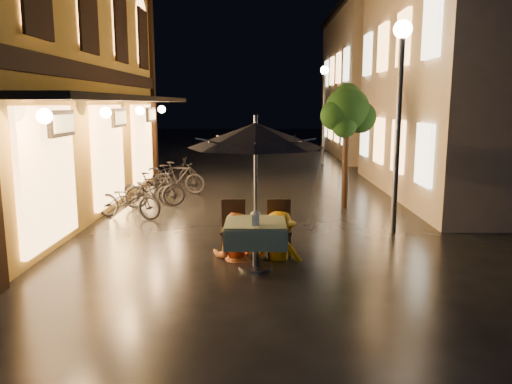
{
  "coord_description": "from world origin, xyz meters",
  "views": [
    {
      "loc": [
        0.26,
        -8.05,
        2.64
      ],
      "look_at": [
        0.18,
        0.31,
        1.15
      ],
      "focal_mm": 35.0,
      "sensor_mm": 36.0,
      "label": 1
    }
  ],
  "objects_px": {
    "streetlamp_near": "(400,89)",
    "bicycle_0": "(128,200)",
    "patio_umbrella": "(256,136)",
    "person_orange": "(234,214)",
    "table_lantern": "(255,216)",
    "person_yellow": "(279,213)",
    "cafe_table": "(256,233)"
  },
  "relations": [
    {
      "from": "cafe_table",
      "to": "streetlamp_near",
      "type": "bearing_deg",
      "value": 39.03
    },
    {
      "from": "streetlamp_near",
      "to": "person_orange",
      "type": "bearing_deg",
      "value": -151.34
    },
    {
      "from": "streetlamp_near",
      "to": "bicycle_0",
      "type": "bearing_deg",
      "value": 167.91
    },
    {
      "from": "person_orange",
      "to": "person_yellow",
      "type": "distance_m",
      "value": 0.77
    },
    {
      "from": "table_lantern",
      "to": "bicycle_0",
      "type": "bearing_deg",
      "value": 128.31
    },
    {
      "from": "bicycle_0",
      "to": "streetlamp_near",
      "type": "bearing_deg",
      "value": -85.76
    },
    {
      "from": "cafe_table",
      "to": "person_yellow",
      "type": "bearing_deg",
      "value": 53.78
    },
    {
      "from": "patio_umbrella",
      "to": "streetlamp_near",
      "type": "bearing_deg",
      "value": 39.03
    },
    {
      "from": "patio_umbrella",
      "to": "person_yellow",
      "type": "height_order",
      "value": "patio_umbrella"
    },
    {
      "from": "person_orange",
      "to": "person_yellow",
      "type": "relative_size",
      "value": 0.98
    },
    {
      "from": "patio_umbrella",
      "to": "person_orange",
      "type": "distance_m",
      "value": 1.51
    },
    {
      "from": "cafe_table",
      "to": "person_yellow",
      "type": "relative_size",
      "value": 0.62
    },
    {
      "from": "cafe_table",
      "to": "table_lantern",
      "type": "height_order",
      "value": "table_lantern"
    },
    {
      "from": "streetlamp_near",
      "to": "table_lantern",
      "type": "distance_m",
      "value": 4.29
    },
    {
      "from": "table_lantern",
      "to": "bicycle_0",
      "type": "distance_m",
      "value": 4.84
    },
    {
      "from": "patio_umbrella",
      "to": "bicycle_0",
      "type": "xyz_separation_m",
      "value": [
        -2.98,
        3.53,
        -1.71
      ]
    },
    {
      "from": "person_orange",
      "to": "bicycle_0",
      "type": "distance_m",
      "value": 3.98
    },
    {
      "from": "table_lantern",
      "to": "person_orange",
      "type": "height_order",
      "value": "person_orange"
    },
    {
      "from": "person_yellow",
      "to": "bicycle_0",
      "type": "height_order",
      "value": "person_yellow"
    },
    {
      "from": "bicycle_0",
      "to": "person_yellow",
      "type": "bearing_deg",
      "value": -115.1
    },
    {
      "from": "streetlamp_near",
      "to": "person_yellow",
      "type": "distance_m",
      "value": 3.66
    },
    {
      "from": "cafe_table",
      "to": "bicycle_0",
      "type": "height_order",
      "value": "bicycle_0"
    },
    {
      "from": "streetlamp_near",
      "to": "person_yellow",
      "type": "height_order",
      "value": "streetlamp_near"
    },
    {
      "from": "person_orange",
      "to": "bicycle_0",
      "type": "xyz_separation_m",
      "value": [
        -2.61,
        2.99,
        -0.35
      ]
    },
    {
      "from": "cafe_table",
      "to": "table_lantern",
      "type": "distance_m",
      "value": 0.41
    },
    {
      "from": "person_orange",
      "to": "bicycle_0",
      "type": "bearing_deg",
      "value": -43.3
    },
    {
      "from": "patio_umbrella",
      "to": "table_lantern",
      "type": "xyz_separation_m",
      "value": [
        0.0,
        -0.25,
        -1.23
      ]
    },
    {
      "from": "table_lantern",
      "to": "person_orange",
      "type": "bearing_deg",
      "value": 115.42
    },
    {
      "from": "table_lantern",
      "to": "person_yellow",
      "type": "relative_size",
      "value": 0.16
    },
    {
      "from": "streetlamp_near",
      "to": "table_lantern",
      "type": "bearing_deg",
      "value": -138.06
    },
    {
      "from": "cafe_table",
      "to": "table_lantern",
      "type": "relative_size",
      "value": 3.96
    },
    {
      "from": "streetlamp_near",
      "to": "bicycle_0",
      "type": "xyz_separation_m",
      "value": [
        -5.8,
        1.24,
        -2.48
      ]
    }
  ]
}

